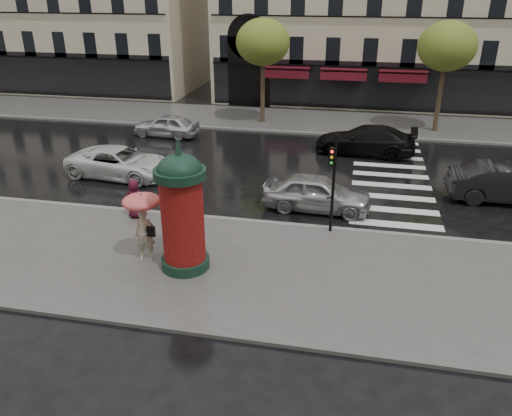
% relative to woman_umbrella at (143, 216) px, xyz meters
% --- Properties ---
extents(ground, '(160.00, 160.00, 0.00)m').
position_rel_woman_umbrella_xyz_m(ground, '(2.36, 0.58, -1.70)').
color(ground, black).
rests_on(ground, ground).
extents(near_sidewalk, '(90.00, 7.00, 0.12)m').
position_rel_woman_umbrella_xyz_m(near_sidewalk, '(2.36, 0.08, -1.64)').
color(near_sidewalk, '#474744').
rests_on(near_sidewalk, ground).
extents(far_sidewalk, '(90.00, 6.00, 0.12)m').
position_rel_woman_umbrella_xyz_m(far_sidewalk, '(2.36, 19.58, -1.64)').
color(far_sidewalk, '#474744').
rests_on(far_sidewalk, ground).
extents(near_kerb, '(90.00, 0.25, 0.14)m').
position_rel_woman_umbrella_xyz_m(near_kerb, '(2.36, 3.58, -1.63)').
color(near_kerb, slate).
rests_on(near_kerb, ground).
extents(far_kerb, '(90.00, 0.25, 0.14)m').
position_rel_woman_umbrella_xyz_m(far_kerb, '(2.36, 16.58, -1.63)').
color(far_kerb, slate).
rests_on(far_kerb, ground).
extents(zebra_crossing, '(3.60, 11.75, 0.01)m').
position_rel_woman_umbrella_xyz_m(zebra_crossing, '(8.36, 10.18, -1.69)').
color(zebra_crossing, silver).
rests_on(zebra_crossing, ground).
extents(tree_far_left, '(3.40, 3.40, 6.64)m').
position_rel_woman_umbrella_xyz_m(tree_far_left, '(0.36, 18.58, 3.47)').
color(tree_far_left, '#38281C').
rests_on(tree_far_left, ground).
extents(tree_far_right, '(3.40, 3.40, 6.64)m').
position_rel_woman_umbrella_xyz_m(tree_far_right, '(11.36, 18.58, 3.47)').
color(tree_far_right, '#38281C').
rests_on(tree_far_right, ground).
extents(woman_umbrella, '(1.25, 1.25, 2.39)m').
position_rel_woman_umbrella_xyz_m(woman_umbrella, '(0.00, 0.00, 0.00)').
color(woman_umbrella, '#BFB69D').
rests_on(woman_umbrella, near_sidewalk).
extents(woman_red, '(0.80, 0.63, 1.62)m').
position_rel_woman_umbrella_xyz_m(woman_red, '(0.30, 2.98, -0.77)').
color(woman_red, '#BC1743').
rests_on(woman_red, near_sidewalk).
extents(man_burgundy, '(0.85, 0.65, 1.56)m').
position_rel_woman_umbrella_xyz_m(man_burgundy, '(-1.70, 2.98, -0.80)').
color(man_burgundy, '#470E20').
rests_on(man_burgundy, near_sidewalk).
extents(morris_column, '(1.61, 1.61, 4.33)m').
position_rel_woman_umbrella_xyz_m(morris_column, '(1.44, -0.23, 0.49)').
color(morris_column, black).
rests_on(morris_column, near_sidewalk).
extents(traffic_light, '(0.28, 0.37, 3.71)m').
position_rel_woman_umbrella_xyz_m(traffic_light, '(5.87, 3.25, 0.67)').
color(traffic_light, black).
rests_on(traffic_light, near_sidewalk).
extents(car_silver, '(4.49, 1.97, 1.50)m').
position_rel_woman_umbrella_xyz_m(car_silver, '(5.18, 5.40, -0.95)').
color(car_silver, '#B5B5BA').
rests_on(car_silver, ground).
extents(car_darkgrey, '(5.00, 1.90, 1.63)m').
position_rel_woman_umbrella_xyz_m(car_darkgrey, '(13.08, 7.91, -0.89)').
color(car_darkgrey, black).
rests_on(car_darkgrey, ground).
extents(car_white, '(5.35, 2.87, 1.43)m').
position_rel_woman_umbrella_xyz_m(car_white, '(-4.46, 7.35, -0.98)').
color(car_white, silver).
rests_on(car_white, ground).
extents(car_black, '(5.50, 2.62, 1.55)m').
position_rel_woman_umbrella_xyz_m(car_black, '(7.08, 13.34, -0.92)').
color(car_black, black).
rests_on(car_black, ground).
extents(car_far_silver, '(4.11, 1.91, 1.36)m').
position_rel_woman_umbrella_xyz_m(car_far_silver, '(-4.77, 14.37, -1.02)').
color(car_far_silver, silver).
rests_on(car_far_silver, ground).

